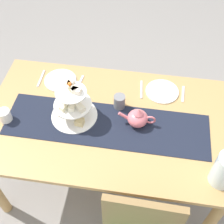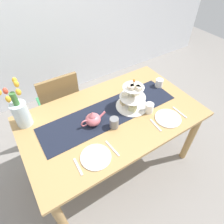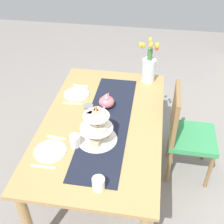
{
  "view_description": "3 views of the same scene",
  "coord_description": "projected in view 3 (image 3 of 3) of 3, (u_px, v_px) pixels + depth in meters",
  "views": [
    {
      "loc": [
        -0.21,
        1.15,
        2.27
      ],
      "look_at": [
        -0.03,
        -0.01,
        0.83
      ],
      "focal_mm": 47.6,
      "sensor_mm": 36.0,
      "label": 1
    },
    {
      "loc": [
        -0.65,
        -1.02,
        2.0
      ],
      "look_at": [
        -0.01,
        -0.01,
        0.8
      ],
      "focal_mm": 30.91,
      "sensor_mm": 36.0,
      "label": 2
    },
    {
      "loc": [
        1.73,
        0.35,
        2.2
      ],
      "look_at": [
        -0.05,
        0.07,
        0.81
      ],
      "focal_mm": 45.54,
      "sensor_mm": 36.0,
      "label": 3
    }
  ],
  "objects": [
    {
      "name": "dining_table",
      "position": [
        103.0,
        131.0,
        2.35
      ],
      "size": [
        1.61,
        0.96,
        0.75
      ],
      "color": "tan",
      "rests_on": "ground_plane"
    },
    {
      "name": "mug_white_text",
      "position": [
        75.0,
        141.0,
        2.03
      ],
      "size": [
        0.08,
        0.08,
        0.09
      ],
      "primitive_type": "cylinder",
      "color": "white",
      "rests_on": "dining_table"
    },
    {
      "name": "knife_left",
      "position": [
        72.0,
        103.0,
        2.47
      ],
      "size": [
        0.03,
        0.17,
        0.01
      ],
      "primitive_type": "cube",
      "rotation": [
        0.0,
        0.0,
        0.08
      ],
      "color": "silver",
      "rests_on": "dining_table"
    },
    {
      "name": "fork_left",
      "position": [
        81.0,
        86.0,
        2.7
      ],
      "size": [
        0.02,
        0.15,
        0.01
      ],
      "primitive_type": "cube",
      "rotation": [
        0.0,
        0.0,
        -0.05
      ],
      "color": "silver",
      "rests_on": "dining_table"
    },
    {
      "name": "tiered_cake_stand",
      "position": [
        97.0,
        129.0,
        2.05
      ],
      "size": [
        0.3,
        0.3,
        0.3
      ],
      "color": "beige",
      "rests_on": "table_runner"
    },
    {
      "name": "teapot",
      "position": [
        107.0,
        101.0,
        2.4
      ],
      "size": [
        0.24,
        0.13,
        0.14
      ],
      "color": "#D66B75",
      "rests_on": "table_runner"
    },
    {
      "name": "mug_grey",
      "position": [
        89.0,
        110.0,
        2.31
      ],
      "size": [
        0.08,
        0.08,
        0.09
      ],
      "primitive_type": "cylinder",
      "color": "slate",
      "rests_on": "table_runner"
    },
    {
      "name": "cream_jug",
      "position": [
        98.0,
        184.0,
        1.74
      ],
      "size": [
        0.08,
        0.08,
        0.08
      ],
      "primitive_type": "cylinder",
      "color": "white",
      "rests_on": "dining_table"
    },
    {
      "name": "knife_right",
      "position": [
        43.0,
        167.0,
        1.9
      ],
      "size": [
        0.02,
        0.17,
        0.01
      ],
      "primitive_type": "cube",
      "rotation": [
        0.0,
        0.0,
        0.01
      ],
      "color": "silver",
      "rests_on": "dining_table"
    },
    {
      "name": "tulip_vase",
      "position": [
        149.0,
        67.0,
        2.69
      ],
      "size": [
        0.16,
        0.18,
        0.42
      ],
      "color": "silver",
      "rests_on": "dining_table"
    },
    {
      "name": "dinner_plate_left",
      "position": [
        77.0,
        94.0,
        2.58
      ],
      "size": [
        0.23,
        0.23,
        0.01
      ],
      "primitive_type": "cylinder",
      "color": "white",
      "rests_on": "dining_table"
    },
    {
      "name": "chair_left",
      "position": [
        185.0,
        131.0,
        2.56
      ],
      "size": [
        0.43,
        0.43,
        0.91
      ],
      "color": "olive",
      "rests_on": "ground_plane"
    },
    {
      "name": "table_runner",
      "position": [
        108.0,
        121.0,
        2.28
      ],
      "size": [
        1.3,
        0.35,
        0.0
      ],
      "primitive_type": "cube",
      "color": "black",
      "rests_on": "dining_table"
    },
    {
      "name": "fork_right",
      "position": [
        57.0,
        138.0,
        2.12
      ],
      "size": [
        0.03,
        0.15,
        0.01
      ],
      "primitive_type": "cube",
      "rotation": [
        0.0,
        0.0,
        -0.09
      ],
      "color": "silver",
      "rests_on": "dining_table"
    },
    {
      "name": "ground_plane",
      "position": [
        104.0,
        181.0,
        2.74
      ],
      "size": [
        8.0,
        8.0,
        0.0
      ],
      "primitive_type": "plane",
      "color": "gray"
    },
    {
      "name": "dinner_plate_right",
      "position": [
        50.0,
        151.0,
        2.01
      ],
      "size": [
        0.23,
        0.23,
        0.01
      ],
      "primitive_type": "cylinder",
      "color": "white",
      "rests_on": "dining_table"
    }
  ]
}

